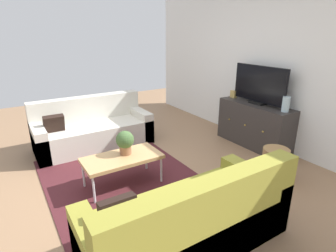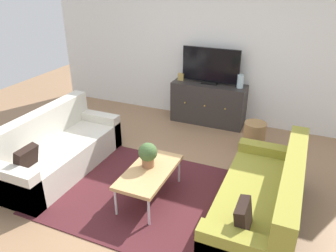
# 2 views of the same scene
# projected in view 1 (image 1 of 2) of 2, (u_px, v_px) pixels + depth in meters

# --- Properties ---
(ground_plane) EXTENTS (10.00, 10.00, 0.00)m
(ground_plane) POSITION_uv_depth(u_px,v_px,m) (134.00, 178.00, 3.71)
(ground_plane) COLOR #997251
(wall_back) EXTENTS (6.40, 0.12, 2.70)m
(wall_back) POSITION_uv_depth(u_px,v_px,m) (269.00, 66.00, 4.55)
(wall_back) COLOR white
(wall_back) RESTS_ON ground_plane
(area_rug) EXTENTS (2.50, 1.90, 0.01)m
(area_rug) POSITION_uv_depth(u_px,v_px,m) (124.00, 181.00, 3.64)
(area_rug) COLOR #4C1E23
(area_rug) RESTS_ON ground_plane
(couch_left_side) EXTENTS (0.81, 1.91, 0.83)m
(couch_left_side) POSITION_uv_depth(u_px,v_px,m) (92.00, 130.00, 4.72)
(couch_left_side) COLOR beige
(couch_left_side) RESTS_ON ground_plane
(couch_right_side) EXTENTS (0.81, 1.91, 0.83)m
(couch_right_side) POSITION_uv_depth(u_px,v_px,m) (192.00, 224.00, 2.42)
(couch_right_side) COLOR olive
(couch_right_side) RESTS_ON ground_plane
(coffee_table) EXTENTS (0.50, 0.98, 0.40)m
(coffee_table) POSITION_uv_depth(u_px,v_px,m) (122.00, 159.00, 3.44)
(coffee_table) COLOR tan
(coffee_table) RESTS_ON ground_plane
(potted_plant) EXTENTS (0.23, 0.23, 0.31)m
(potted_plant) POSITION_uv_depth(u_px,v_px,m) (125.00, 141.00, 3.45)
(potted_plant) COLOR #936042
(potted_plant) RESTS_ON coffee_table
(tv_console) EXTENTS (1.32, 0.47, 0.74)m
(tv_console) POSITION_uv_depth(u_px,v_px,m) (254.00, 125.00, 4.69)
(tv_console) COLOR #332D2B
(tv_console) RESTS_ON ground_plane
(flat_screen_tv) EXTENTS (1.02, 0.16, 0.63)m
(flat_screen_tv) POSITION_uv_depth(u_px,v_px,m) (259.00, 85.00, 4.47)
(flat_screen_tv) COLOR black
(flat_screen_tv) RESTS_ON tv_console
(glass_vase) EXTENTS (0.11, 0.11, 0.23)m
(glass_vase) POSITION_uv_depth(u_px,v_px,m) (286.00, 104.00, 4.09)
(glass_vase) COLOR silver
(glass_vase) RESTS_ON tv_console
(mantel_clock) EXTENTS (0.11, 0.07, 0.13)m
(mantel_clock) POSITION_uv_depth(u_px,v_px,m) (234.00, 94.00, 4.97)
(mantel_clock) COLOR tan
(mantel_clock) RESTS_ON tv_console
(wicker_basket) EXTENTS (0.34, 0.34, 0.45)m
(wicker_basket) POSITION_uv_depth(u_px,v_px,m) (275.00, 164.00, 3.62)
(wicker_basket) COLOR #9E7547
(wicker_basket) RESTS_ON ground_plane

